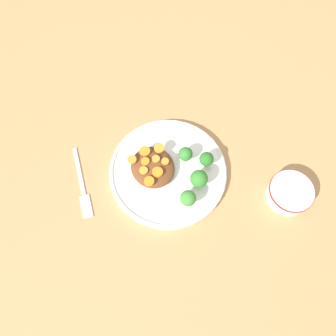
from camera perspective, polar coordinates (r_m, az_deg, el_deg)
The scene contains 18 objects.
ground_plane at distance 0.82m, azimuth -0.00°, elevation -0.91°, with size 4.00×4.00×0.00m, color tan.
plate at distance 0.81m, azimuth -0.00°, elevation -0.59°, with size 0.29×0.29×0.02m.
dip_bowl at distance 0.83m, azimuth 20.46°, elevation -4.05°, with size 0.11×0.11×0.04m.
stew_mound at distance 0.79m, azimuth -2.68°, elevation 0.16°, with size 0.10×0.11×0.03m, color brown.
broccoli_floret_0 at distance 0.78m, azimuth 6.69°, elevation 1.51°, with size 0.03×0.03×0.05m.
broccoli_floret_1 at distance 0.76m, azimuth 5.41°, elevation -1.90°, with size 0.04×0.04×0.05m.
broccoli_floret_2 at distance 0.79m, azimuth 3.15°, elevation 2.28°, with size 0.03×0.03×0.05m.
broccoli_floret_3 at distance 0.74m, azimuth 3.51°, elevation -5.33°, with size 0.04×0.04×0.05m.
carrot_slice_0 at distance 0.78m, azimuth -3.97°, elevation 1.14°, with size 0.02×0.02×0.01m, color orange.
carrot_slice_1 at distance 0.78m, azimuth -2.13°, elevation 1.59°, with size 0.02×0.02×0.00m, color orange.
carrot_slice_2 at distance 0.76m, azimuth -1.80°, elevation -0.76°, with size 0.03×0.03×0.01m, color orange.
carrot_slice_3 at distance 0.77m, azimuth -4.27°, elevation -0.43°, with size 0.02×0.02×0.00m, color orange.
carrot_slice_4 at distance 0.79m, azimuth -4.06°, elevation 2.94°, with size 0.03×0.03×0.01m, color orange.
carrot_slice_5 at distance 0.77m, azimuth -0.63°, elevation 1.08°, with size 0.02×0.02×0.01m, color orange.
carrot_slice_6 at distance 0.76m, azimuth -3.30°, elevation -2.31°, with size 0.02×0.02×0.01m, color orange.
carrot_slice_7 at distance 0.78m, azimuth -6.31°, elevation 1.47°, with size 0.02×0.02×0.01m, color orange.
carrot_slice_8 at distance 0.79m, azimuth -1.54°, elevation 3.49°, with size 0.03×0.03×0.00m, color orange.
fork at distance 0.83m, azimuth -14.65°, elevation -3.48°, with size 0.08×0.18×0.01m.
Camera 1 is at (0.18, 0.25, 0.76)m, focal length 35.00 mm.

